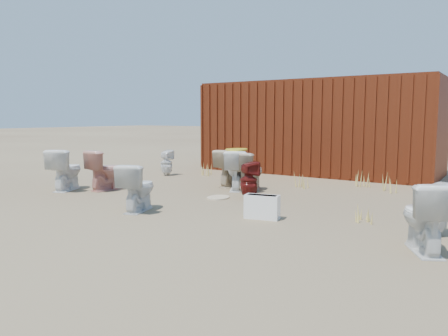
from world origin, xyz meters
The scene contains 22 objects.
ground centered at (0.00, 0.00, 0.00)m, with size 100.00×100.00×0.00m, color brown.
shipping_container centered at (0.00, 5.20, 1.20)m, with size 6.00×2.40×2.40m, color #4A1A0C.
toilet_front_a centered at (-3.12, -0.46, 0.42)m, with size 0.47×0.82×0.84m, color white.
toilet_front_pink centered at (-2.46, 0.02, 0.41)m, with size 0.45×0.80×0.81m, color tan.
toilet_front_c centered at (-0.51, -1.08, 0.38)m, with size 0.42×0.74×0.75m, color white.
toilet_front_maroon centered at (0.44, 0.75, 0.34)m, with size 0.31×0.31×0.68m, color #5A120F.
toilet_front_e centered at (3.60, -0.87, 0.39)m, with size 0.44×0.77×0.79m, color white.
toilet_back_a centered at (-2.90, 2.34, 0.32)m, with size 0.29×0.30×0.64m, color white.
toilet_back_beige_left centered at (-0.01, 1.52, 0.39)m, with size 0.44×0.77×0.78m, color tan.
toilet_back_beige_right centered at (-0.60, 1.78, 0.40)m, with size 0.44×0.77×0.79m, color beige.
toilet_back_yellowlid centered at (-0.26, 1.45, 0.41)m, with size 0.45×0.80×0.81m, color white.
toilet_back_e centered at (3.60, -0.09, 0.33)m, with size 0.30×0.31×0.67m, color silver.
yellow_lid centered at (-0.26, 1.45, 0.82)m, with size 0.41×0.51×0.03m, color gold.
loose_tank centered at (1.37, -0.47, 0.17)m, with size 0.50×0.20×0.35m, color white.
loose_lid_near centered at (-0.07, 0.51, 0.01)m, with size 0.38×0.49×0.02m, color beige.
loose_lid_far centered at (-0.97, 2.74, 0.01)m, with size 0.36×0.47×0.02m, color #C7BF90.
weed_clump_a centered at (-2.09, 2.95, 0.16)m, with size 0.36×0.36×0.32m, color #CCB351.
weed_clump_b centered at (0.69, 2.44, 0.15)m, with size 0.32×0.32×0.30m, color #CCB351.
weed_clump_c centered at (2.35, 2.95, 0.16)m, with size 0.36×0.36×0.32m, color #CCB351.
weed_clump_d centered at (-1.16, 3.50, 0.12)m, with size 0.30×0.30×0.24m, color #CCB351.
weed_clump_e centered at (1.70, 3.33, 0.17)m, with size 0.34×0.34×0.33m, color #CCB351.
weed_clump_f centered at (2.69, 0.18, 0.12)m, with size 0.28×0.28×0.24m, color #CCB351.
Camera 1 is at (4.35, -5.96, 1.47)m, focal length 35.00 mm.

